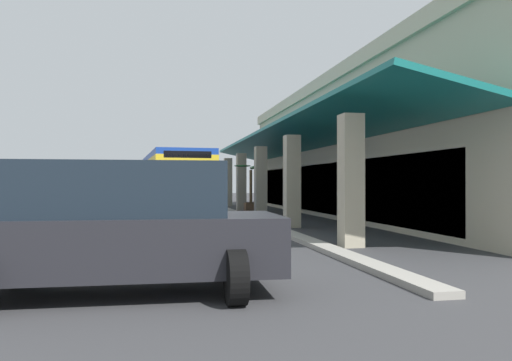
% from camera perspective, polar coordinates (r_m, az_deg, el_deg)
% --- Properties ---
extents(ground, '(120.00, 120.00, 0.00)m').
position_cam_1_polar(ground, '(22.77, 9.18, -4.48)').
color(ground, '#38383A').
extents(curb_strip, '(34.71, 0.50, 0.12)m').
position_cam_1_polar(curb_strip, '(24.10, -1.46, -4.10)').
color(curb_strip, '#9E998E').
rests_on(curb_strip, ground).
extents(plaza_building, '(29.22, 15.18, 6.87)m').
position_cam_1_polar(plaza_building, '(27.42, 18.81, 3.44)').
color(plaza_building, '#B2A88E').
rests_on(plaza_building, ground).
extents(transit_bus, '(11.37, 3.42, 3.34)m').
position_cam_1_polar(transit_bus, '(25.76, -9.52, 0.14)').
color(transit_bus, '#193D9E').
rests_on(transit_bus, ground).
extents(parked_suv_charcoal, '(2.80, 4.85, 1.97)m').
position_cam_1_polar(parked_suv_charcoal, '(7.71, -15.69, -5.06)').
color(parked_suv_charcoal, '#232328').
rests_on(parked_suv_charcoal, ground).
extents(parked_sedan_white, '(4.40, 2.03, 1.47)m').
position_cam_1_polar(parked_sedan_white, '(30.00, -22.89, -2.01)').
color(parked_sedan_white, silver).
rests_on(parked_sedan_white, ground).
extents(pedestrian, '(0.54, 0.54, 1.79)m').
position_cam_1_polar(pedestrian, '(18.39, -13.58, -2.29)').
color(pedestrian, '#726651').
rests_on(pedestrian, ground).
extents(potted_palm, '(1.63, 1.93, 2.72)m').
position_cam_1_polar(potted_palm, '(28.39, -0.59, -2.13)').
color(potted_palm, brown).
rests_on(potted_palm, ground).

